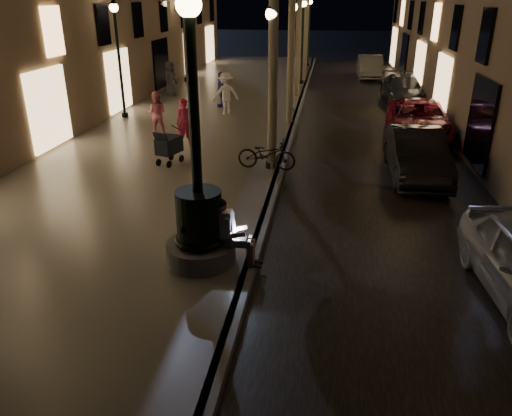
% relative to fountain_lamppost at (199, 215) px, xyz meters
% --- Properties ---
extents(ground, '(120.00, 120.00, 0.00)m').
position_rel_fountain_lamppost_xyz_m(ground, '(1.00, 13.00, -1.21)').
color(ground, black).
rests_on(ground, ground).
extents(cobble_lane, '(6.00, 45.00, 0.02)m').
position_rel_fountain_lamppost_xyz_m(cobble_lane, '(4.00, 13.00, -1.20)').
color(cobble_lane, black).
rests_on(cobble_lane, ground).
extents(promenade, '(8.00, 45.00, 0.20)m').
position_rel_fountain_lamppost_xyz_m(promenade, '(-3.00, 13.00, -1.11)').
color(promenade, slate).
rests_on(promenade, ground).
extents(curb_strip, '(0.25, 45.00, 0.20)m').
position_rel_fountain_lamppost_xyz_m(curb_strip, '(1.00, 13.00, -1.11)').
color(curb_strip, '#59595B').
rests_on(curb_strip, ground).
extents(fountain_lamppost, '(1.40, 1.40, 5.21)m').
position_rel_fountain_lamppost_xyz_m(fountain_lamppost, '(0.00, 0.00, 0.00)').
color(fountain_lamppost, '#59595B').
rests_on(fountain_lamppost, promenade).
extents(seated_man_laptop, '(1.00, 0.34, 1.37)m').
position_rel_fountain_lamppost_xyz_m(seated_man_laptop, '(0.61, 0.00, -0.29)').
color(seated_man_laptop, gray).
rests_on(seated_man_laptop, promenade).
extents(lamp_curb_a, '(0.36, 0.36, 4.81)m').
position_rel_fountain_lamppost_xyz_m(lamp_curb_a, '(0.70, 6.00, 2.02)').
color(lamp_curb_a, black).
rests_on(lamp_curb_a, promenade).
extents(lamp_curb_b, '(0.36, 0.36, 4.81)m').
position_rel_fountain_lamppost_xyz_m(lamp_curb_b, '(0.70, 14.00, 2.02)').
color(lamp_curb_b, black).
rests_on(lamp_curb_b, promenade).
extents(lamp_curb_c, '(0.36, 0.36, 4.81)m').
position_rel_fountain_lamppost_xyz_m(lamp_curb_c, '(0.70, 22.00, 2.02)').
color(lamp_curb_c, black).
rests_on(lamp_curb_c, promenade).
extents(lamp_curb_d, '(0.36, 0.36, 4.81)m').
position_rel_fountain_lamppost_xyz_m(lamp_curb_d, '(0.70, 30.00, 2.02)').
color(lamp_curb_d, black).
rests_on(lamp_curb_d, promenade).
extents(lamp_left_b, '(0.36, 0.36, 4.81)m').
position_rel_fountain_lamppost_xyz_m(lamp_left_b, '(-6.40, 12.00, 2.02)').
color(lamp_left_b, black).
rests_on(lamp_left_b, promenade).
extents(lamp_left_c, '(0.36, 0.36, 4.81)m').
position_rel_fountain_lamppost_xyz_m(lamp_left_c, '(-6.40, 22.00, 2.02)').
color(lamp_left_c, black).
rests_on(lamp_left_c, promenade).
extents(stroller, '(0.74, 1.20, 1.21)m').
position_rel_fountain_lamppost_xyz_m(stroller, '(-2.48, 5.92, -0.40)').
color(stroller, black).
rests_on(stroller, promenade).
extents(car_second, '(1.56, 4.35, 1.43)m').
position_rel_fountain_lamppost_xyz_m(car_second, '(5.10, 6.39, -0.50)').
color(car_second, black).
rests_on(car_second, ground).
extents(car_third, '(2.75, 5.24, 1.41)m').
position_rel_fountain_lamppost_xyz_m(car_third, '(5.86, 11.11, -0.51)').
color(car_third, maroon).
rests_on(car_third, ground).
extents(car_rear, '(2.00, 4.73, 1.36)m').
position_rel_fountain_lamppost_xyz_m(car_rear, '(6.12, 17.94, -0.53)').
color(car_rear, '#313236').
rests_on(car_rear, ground).
extents(car_fifth, '(1.58, 4.42, 1.45)m').
position_rel_fountain_lamppost_xyz_m(car_fifth, '(5.00, 26.15, -0.49)').
color(car_fifth, gray).
rests_on(car_fifth, ground).
extents(pedestrian_red, '(0.72, 0.61, 1.69)m').
position_rel_fountain_lamppost_xyz_m(pedestrian_red, '(-2.50, 7.88, -0.17)').
color(pedestrian_red, '#B02344').
rests_on(pedestrian_red, promenade).
extents(pedestrian_pink, '(0.89, 0.74, 1.65)m').
position_rel_fountain_lamppost_xyz_m(pedestrian_pink, '(-4.01, 9.31, -0.19)').
color(pedestrian_pink, pink).
rests_on(pedestrian_pink, promenade).
extents(pedestrian_white, '(1.35, 1.14, 1.82)m').
position_rel_fountain_lamppost_xyz_m(pedestrian_white, '(-2.13, 13.20, -0.10)').
color(pedestrian_white, white).
rests_on(pedestrian_white, promenade).
extents(pedestrian_blue, '(0.73, 1.03, 1.63)m').
position_rel_fountain_lamppost_xyz_m(pedestrian_blue, '(-2.66, 14.73, -0.20)').
color(pedestrian_blue, navy).
rests_on(pedestrian_blue, promenade).
extents(pedestrian_dark, '(0.79, 0.99, 1.77)m').
position_rel_fountain_lamppost_xyz_m(pedestrian_dark, '(-5.88, 17.09, -0.13)').
color(pedestrian_dark, '#343237').
rests_on(pedestrian_dark, promenade).
extents(bicycle, '(1.84, 0.79, 0.94)m').
position_rel_fountain_lamppost_xyz_m(bicycle, '(0.60, 5.88, -0.54)').
color(bicycle, black).
rests_on(bicycle, promenade).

